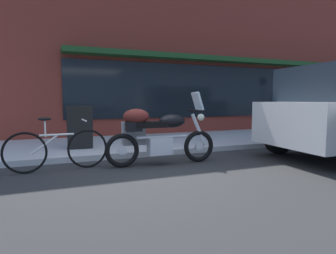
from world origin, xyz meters
TOP-DOWN VIEW (x-y plane):
  - ground_plane at (0.00, 0.00)m, footprint 80.00×80.00m
  - storefront_building at (5.16, 4.49)m, footprint 18.31×0.90m
  - touring_motorcycle at (0.29, 0.48)m, footprint 2.17×0.74m
  - parked_bicycle at (-1.45, 0.68)m, footprint 1.73×0.48m
  - sandwich_board_sign at (-0.95, 2.12)m, footprint 0.55×0.42m

SIDE VIEW (x-z plane):
  - ground_plane at x=0.00m, z-range 0.00..0.00m
  - parked_bicycle at x=-1.45m, z-range -0.09..0.86m
  - touring_motorcycle at x=0.29m, z-range -0.10..1.30m
  - sandwich_board_sign at x=-0.95m, z-range 0.12..1.10m
  - storefront_building at x=5.16m, z-range -0.09..7.87m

